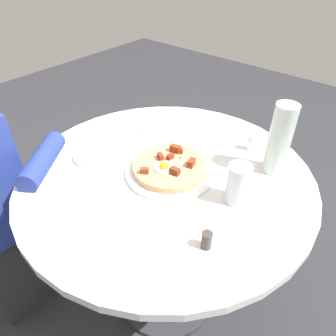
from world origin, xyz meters
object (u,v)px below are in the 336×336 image
at_px(dining_table, 166,210).
at_px(knife, 133,121).
at_px(fork, 141,121).
at_px(salt_shaker, 251,142).
at_px(pizza_plate, 170,171).
at_px(bread_plate, 98,154).
at_px(breakfast_pizza, 170,167).
at_px(pepper_shaker, 207,240).
at_px(water_bottle, 280,140).
at_px(water_glass, 238,184).

height_order(dining_table, knife, knife).
distance_m(fork, salt_shaker, 0.46).
bearing_deg(knife, salt_shaker, -109.38).
bearing_deg(pizza_plate, bread_plate, -160.84).
xyz_separation_m(breakfast_pizza, salt_shaker, (0.13, 0.30, 0.00)).
height_order(pizza_plate, pepper_shaker, pepper_shaker).
distance_m(dining_table, water_bottle, 0.46).
relative_size(pizza_plate, fork, 1.66).
height_order(breakfast_pizza, fork, breakfast_pizza).
relative_size(water_bottle, pepper_shaker, 4.77).
bearing_deg(fork, knife, 90.00).
xyz_separation_m(water_glass, pepper_shaker, (0.03, -0.20, -0.04)).
bearing_deg(water_bottle, breakfast_pizza, -137.68).
bearing_deg(salt_shaker, dining_table, -114.96).
bearing_deg(dining_table, pepper_shaker, -30.97).
relative_size(knife, pepper_shaker, 3.55).
height_order(salt_shaker, pepper_shaker, salt_shaker).
height_order(pizza_plate, breakfast_pizza, breakfast_pizza).
distance_m(water_bottle, salt_shaker, 0.16).
distance_m(dining_table, fork, 0.40).
bearing_deg(salt_shaker, water_bottle, -28.03).
bearing_deg(dining_table, fork, 147.00).
bearing_deg(water_bottle, salt_shaker, 151.97).
relative_size(water_glass, pepper_shaker, 2.51).
bearing_deg(breakfast_pizza, knife, 154.30).
xyz_separation_m(water_glass, water_bottle, (0.02, 0.21, 0.06)).
height_order(water_bottle, pepper_shaker, water_bottle).
xyz_separation_m(bread_plate, water_glass, (0.50, 0.11, 0.06)).
height_order(fork, knife, same).
bearing_deg(water_glass, pepper_shaker, -80.95).
bearing_deg(fork, pepper_shaker, -157.31).
height_order(pizza_plate, knife, pizza_plate).
height_order(breakfast_pizza, bread_plate, breakfast_pizza).
distance_m(bread_plate, pepper_shaker, 0.54).
xyz_separation_m(pizza_plate, water_glass, (0.24, 0.02, 0.06)).
bearing_deg(pizza_plate, knife, 154.34).
bearing_deg(knife, breakfast_pizza, -150.97).
distance_m(pizza_plate, knife, 0.37).
bearing_deg(knife, pizza_plate, -150.94).
distance_m(water_bottle, pepper_shaker, 0.42).
relative_size(knife, salt_shaker, 3.03).
height_order(fork, water_glass, water_glass).
bearing_deg(water_bottle, fork, -174.99).
height_order(fork, water_bottle, water_bottle).
bearing_deg(dining_table, pizza_plate, 52.88).
relative_size(breakfast_pizza, salt_shaker, 4.15).
distance_m(breakfast_pizza, pepper_shaker, 0.32).
bearing_deg(pizza_plate, water_bottle, 42.29).
relative_size(dining_table, water_glass, 7.66).
relative_size(knife, water_bottle, 0.74).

